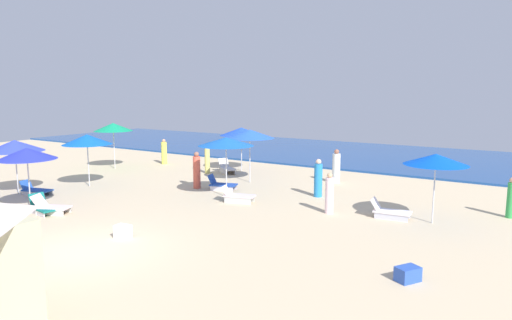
% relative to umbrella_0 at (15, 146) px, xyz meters
% --- Properties ---
extents(ground_plane, '(60.00, 60.00, 0.00)m').
position_rel_umbrella_0_xyz_m(ground_plane, '(8.86, -3.36, -2.15)').
color(ground_plane, beige).
extents(ocean, '(60.00, 13.35, 0.12)m').
position_rel_umbrella_0_xyz_m(ocean, '(8.86, 19.96, -2.09)').
color(ocean, '#1B478E').
rests_on(ocean, ground_plane).
extents(umbrella_0, '(2.46, 2.46, 2.40)m').
position_rel_umbrella_0_xyz_m(umbrella_0, '(0.00, 0.00, 0.00)').
color(umbrella_0, silver).
rests_on(umbrella_0, ground_plane).
extents(lounge_chair_0_0, '(1.48, 0.88, 0.63)m').
position_rel_umbrella_0_xyz_m(lounge_chair_0_0, '(0.90, 0.27, -1.93)').
color(lounge_chair_0_0, silver).
rests_on(lounge_chair_0_0, ground_plane).
extents(umbrella_1, '(2.45, 2.45, 2.48)m').
position_rel_umbrella_0_xyz_m(umbrella_1, '(5.09, 10.22, 0.11)').
color(umbrella_1, silver).
rests_on(umbrella_1, ground_plane).
extents(lounge_chair_1_0, '(1.46, 1.21, 0.77)m').
position_rel_umbrella_0_xyz_m(lounge_chair_1_0, '(4.85, 9.11, -1.87)').
color(lounge_chair_1_0, silver).
rests_on(lounge_chair_1_0, ground_plane).
extents(umbrella_2, '(2.43, 2.43, 2.65)m').
position_rel_umbrella_0_xyz_m(umbrella_2, '(7.36, 7.68, 0.29)').
color(umbrella_2, silver).
rests_on(umbrella_2, ground_plane).
extents(umbrella_3, '(2.21, 2.21, 2.69)m').
position_rel_umbrella_0_xyz_m(umbrella_3, '(-1.59, 6.76, 0.30)').
color(umbrella_3, silver).
rests_on(umbrella_3, ground_plane).
extents(umbrella_4, '(2.39, 2.39, 2.60)m').
position_rel_umbrella_0_xyz_m(umbrella_4, '(8.27, 4.47, 0.26)').
color(umbrella_4, silver).
rests_on(umbrella_4, ground_plane).
extents(lounge_chair_4_0, '(1.49, 0.94, 0.65)m').
position_rel_umbrella_0_xyz_m(lounge_chair_4_0, '(9.19, 3.97, -1.89)').
color(lounge_chair_4_0, silver).
rests_on(lounge_chair_4_0, ground_plane).
extents(lounge_chair_4_1, '(1.42, 1.00, 0.71)m').
position_rel_umbrella_0_xyz_m(lounge_chair_4_1, '(7.22, 5.49, -1.89)').
color(lounge_chair_4_1, silver).
rests_on(lounge_chair_4_1, ground_plane).
extents(umbrella_5, '(2.16, 2.16, 2.43)m').
position_rel_umbrella_0_xyz_m(umbrella_5, '(16.60, 5.19, 0.09)').
color(umbrella_5, silver).
rests_on(umbrella_5, ground_plane).
extents(lounge_chair_5_0, '(1.46, 0.76, 0.68)m').
position_rel_umbrella_0_xyz_m(lounge_chair_5_0, '(15.16, 5.01, -1.90)').
color(lounge_chair_5_0, silver).
rests_on(lounge_chair_5_0, ground_plane).
extents(umbrella_6, '(2.18, 2.18, 2.41)m').
position_rel_umbrella_0_xyz_m(umbrella_6, '(3.10, -1.28, 0.03)').
color(umbrella_6, silver).
rests_on(umbrella_6, ground_plane).
extents(lounge_chair_6_0, '(1.37, 0.76, 0.72)m').
position_rel_umbrella_0_xyz_m(lounge_chair_6_0, '(4.10, -1.40, -1.91)').
color(lounge_chair_6_0, silver).
rests_on(lounge_chair_6_0, ground_plane).
extents(lounge_chair_6_1, '(1.46, 1.15, 0.72)m').
position_rel_umbrella_0_xyz_m(lounge_chair_6_1, '(4.34, -1.25, -1.89)').
color(lounge_chair_6_1, silver).
rests_on(lounge_chair_6_1, ground_plane).
extents(umbrella_7, '(2.29, 2.29, 2.50)m').
position_rel_umbrella_0_xyz_m(umbrella_7, '(1.40, 2.71, 0.11)').
color(umbrella_7, silver).
rests_on(umbrella_7, ground_plane).
extents(beachgoer_0, '(0.40, 0.40, 1.68)m').
position_rel_umbrella_0_xyz_m(beachgoer_0, '(3.97, 8.51, -1.33)').
color(beachgoer_0, '#E2D56D').
rests_on(beachgoer_0, ground_plane).
extents(beachgoer_1, '(0.47, 0.47, 1.57)m').
position_rel_umbrella_0_xyz_m(beachgoer_1, '(-0.33, 9.58, -1.42)').
color(beachgoer_1, '#F4EE53').
rests_on(beachgoer_1, ground_plane).
extents(beachgoer_2, '(0.55, 0.55, 1.69)m').
position_rel_umbrella_0_xyz_m(beachgoer_2, '(11.04, 9.88, -1.37)').
color(beachgoer_2, silver).
rests_on(beachgoer_2, ground_plane).
extents(beachgoer_3, '(0.36, 0.36, 1.65)m').
position_rel_umbrella_0_xyz_m(beachgoer_3, '(11.56, 6.67, -1.38)').
color(beachgoer_3, '#2684D1').
rests_on(beachgoer_3, ground_plane).
extents(beachgoer_4, '(0.33, 0.33, 1.49)m').
position_rel_umbrella_0_xyz_m(beachgoer_4, '(18.81, 7.41, -1.44)').
color(beachgoer_4, green).
rests_on(beachgoer_4, ground_plane).
extents(beachgoer_5, '(0.36, 0.36, 1.55)m').
position_rel_umbrella_0_xyz_m(beachgoer_5, '(13.07, 4.43, -1.43)').
color(beachgoer_5, white).
rests_on(beachgoer_5, ground_plane).
extents(beachgoer_6, '(0.44, 0.44, 1.74)m').
position_rel_umbrella_0_xyz_m(beachgoer_6, '(6.03, 5.17, -1.33)').
color(beachgoer_6, '#E75E48').
rests_on(beachgoer_6, ground_plane).
extents(cooler_box_0, '(0.61, 0.68, 0.36)m').
position_rel_umbrella_0_xyz_m(cooler_box_0, '(17.16, -0.23, -1.97)').
color(cooler_box_0, blue).
rests_on(cooler_box_0, ground_plane).
extents(cooler_box_1, '(0.51, 0.40, 0.42)m').
position_rel_umbrella_0_xyz_m(cooler_box_1, '(8.84, -1.74, -1.94)').
color(cooler_box_1, white).
rests_on(cooler_box_1, ground_plane).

